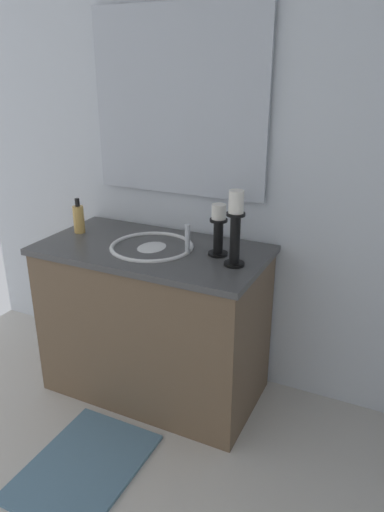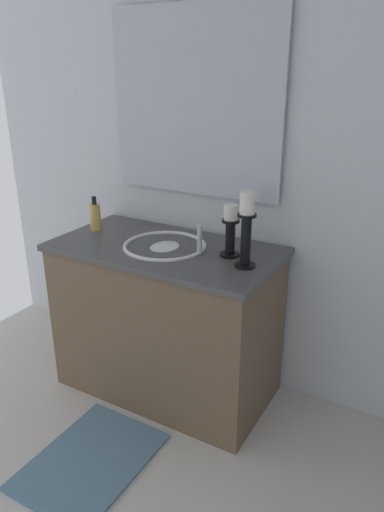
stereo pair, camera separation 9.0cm
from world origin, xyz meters
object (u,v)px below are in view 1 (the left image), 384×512
vanity_cabinet (154,321)px  candle_holder_tall (235,226)px  candle_holder_short (218,229)px  mirror (177,104)px  bath_mat (84,467)px  sink_basin (152,255)px  soap_bottle (79,219)px

vanity_cabinet → candle_holder_tall: candle_holder_tall is taller
candle_holder_short → mirror: bearing=-126.0°
vanity_cabinet → candle_holder_short: 0.61m
vanity_cabinet → bath_mat: 0.74m
bath_mat → mirror: bearing=180.0°
sink_basin → soap_bottle: size_ratio=2.23×
candle_holder_short → bath_mat: 1.18m
mirror → candle_holder_short: 0.65m
candle_holder_short → bath_mat: bearing=-25.6°
vanity_cabinet → bath_mat: size_ratio=1.84×
mirror → sink_basin: bearing=0.2°
candle_holder_tall → soap_bottle: candle_holder_tall is taller
mirror → soap_bottle: 0.76m
mirror → candle_holder_tall: bearing=54.0°
candle_holder_tall → bath_mat: 1.21m
mirror → bath_mat: (0.91, 0.00, -1.43)m
sink_basin → candle_holder_tall: (0.03, 0.43, 0.22)m
candle_holder_short → sink_basin: bearing=-81.7°
soap_bottle → sink_basin: bearing=86.4°
vanity_cabinet → soap_bottle: 0.65m
mirror → candle_holder_short: (0.23, 0.32, -0.51)m
mirror → soap_bottle: bearing=-60.6°
vanity_cabinet → mirror: bearing=180.0°
candle_holder_tall → candle_holder_short: bearing=-126.1°
sink_basin → soap_bottle: (-0.03, -0.45, 0.11)m
mirror → soap_bottle: mirror is taller
vanity_cabinet → bath_mat: vanity_cabinet is taller
mirror → candle_holder_short: mirror is taller
vanity_cabinet → mirror: 1.07m
vanity_cabinet → sink_basin: 0.36m
sink_basin → bath_mat: size_ratio=0.67×
sink_basin → candle_holder_short: (-0.05, 0.32, 0.16)m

